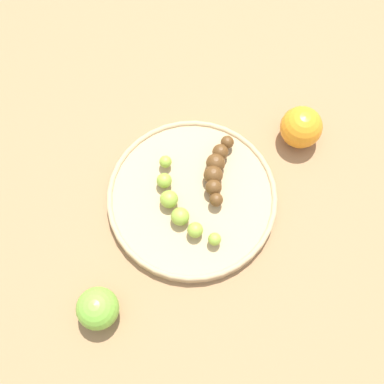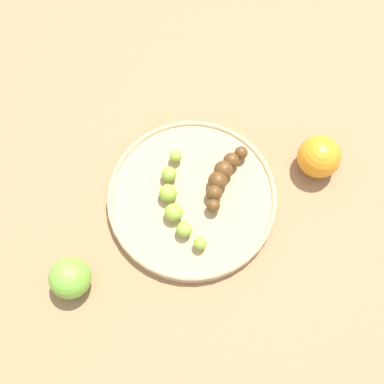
{
  "view_description": "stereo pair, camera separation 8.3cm",
  "coord_description": "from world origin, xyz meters",
  "px_view_note": "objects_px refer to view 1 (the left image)",
  "views": [
    {
      "loc": [
        0.13,
        -0.27,
        0.81
      ],
      "look_at": [
        0.0,
        0.0,
        0.04
      ],
      "focal_mm": 45.82,
      "sensor_mm": 36.0,
      "label": 1
    },
    {
      "loc": [
        0.2,
        -0.23,
        0.81
      ],
      "look_at": [
        0.0,
        0.0,
        0.04
      ],
      "focal_mm": 45.82,
      "sensor_mm": 36.0,
      "label": 2
    }
  ],
  "objects_px": {
    "banana_green": "(179,205)",
    "apple_green": "(98,308)",
    "orange_fruit": "(301,127)",
    "fruit_bowl": "(192,197)",
    "banana_overripe": "(217,169)"
  },
  "relations": [
    {
      "from": "orange_fruit",
      "to": "apple_green",
      "type": "bearing_deg",
      "value": -112.19
    },
    {
      "from": "banana_overripe",
      "to": "apple_green",
      "type": "height_order",
      "value": "apple_green"
    },
    {
      "from": "orange_fruit",
      "to": "fruit_bowl",
      "type": "bearing_deg",
      "value": -122.58
    },
    {
      "from": "banana_green",
      "to": "fruit_bowl",
      "type": "bearing_deg",
      "value": -165.78
    },
    {
      "from": "fruit_bowl",
      "to": "orange_fruit",
      "type": "distance_m",
      "value": 0.23
    },
    {
      "from": "fruit_bowl",
      "to": "banana_overripe",
      "type": "relative_size",
      "value": 2.26
    },
    {
      "from": "banana_overripe",
      "to": "apple_green",
      "type": "relative_size",
      "value": 1.93
    },
    {
      "from": "fruit_bowl",
      "to": "apple_green",
      "type": "xyz_separation_m",
      "value": [
        -0.05,
        -0.24,
        0.02
      ]
    },
    {
      "from": "fruit_bowl",
      "to": "orange_fruit",
      "type": "xyz_separation_m",
      "value": [
        0.13,
        0.2,
        0.03
      ]
    },
    {
      "from": "banana_overripe",
      "to": "orange_fruit",
      "type": "bearing_deg",
      "value": -140.71
    },
    {
      "from": "banana_green",
      "to": "apple_green",
      "type": "xyz_separation_m",
      "value": [
        -0.04,
        -0.21,
        -0.0
      ]
    },
    {
      "from": "banana_green",
      "to": "orange_fruit",
      "type": "relative_size",
      "value": 2.07
    },
    {
      "from": "apple_green",
      "to": "orange_fruit",
      "type": "bearing_deg",
      "value": 67.81
    },
    {
      "from": "banana_green",
      "to": "apple_green",
      "type": "bearing_deg",
      "value": 23.06
    },
    {
      "from": "orange_fruit",
      "to": "banana_overripe",
      "type": "bearing_deg",
      "value": -127.0
    }
  ]
}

